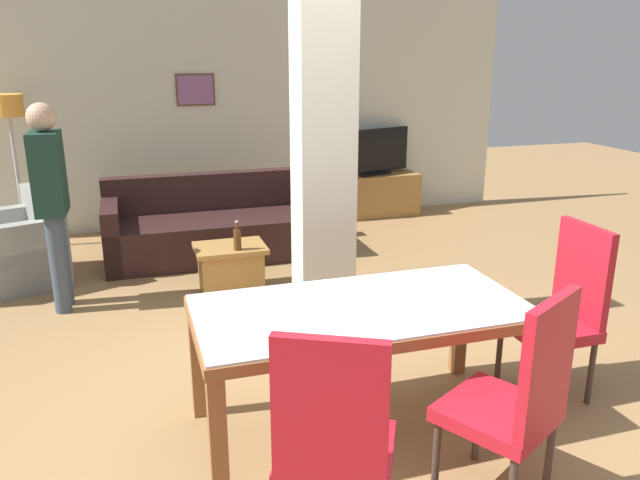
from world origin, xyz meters
TOP-DOWN VIEW (x-y plane):
  - ground_plane at (0.00, 0.00)m, footprint 18.00×18.00m
  - back_wall at (-0.00, 4.61)m, footprint 7.20×0.09m
  - divider_pillar at (0.21, 1.34)m, footprint 0.40×0.32m
  - dining_table at (0.00, 0.00)m, footprint 1.78×0.88m
  - dining_chair_near_right at (0.44, -0.79)m, footprint 0.63×0.63m
  - dining_chair_head_right at (1.30, 0.00)m, footprint 0.46×0.46m
  - dining_chair_near_left at (-0.44, -0.86)m, footprint 0.62×0.62m
  - sofa at (-0.33, 3.34)m, footprint 2.15×0.90m
  - armchair at (-2.16, 3.03)m, footprint 1.08×1.06m
  - coffee_table at (-0.34, 2.27)m, footprint 0.61×0.45m
  - bottle at (-0.29, 2.14)m, footprint 0.07×0.07m
  - tv_stand at (1.82, 4.33)m, footprint 1.17×0.40m
  - tv_screen at (1.82, 4.33)m, footprint 1.03×0.35m
  - floor_lamp at (-2.23, 4.19)m, footprint 0.31×0.31m
  - standing_person at (-1.71, 2.31)m, footprint 0.23×0.39m

SIDE VIEW (x-z plane):
  - ground_plane at x=0.00m, z-range 0.00..0.00m
  - coffee_table at x=-0.34m, z-range 0.01..0.42m
  - tv_stand at x=1.82m, z-range 0.00..0.54m
  - sofa at x=-0.33m, z-range -0.12..0.68m
  - armchair at x=-2.16m, z-range -0.13..0.71m
  - bottle at x=-0.29m, z-range 0.39..0.64m
  - dining_chair_near_right at x=0.44m, z-range 0.04..1.10m
  - dining_chair_head_right at x=1.30m, z-range 0.04..1.10m
  - dining_chair_near_left at x=-0.44m, z-range 0.04..1.10m
  - dining_table at x=0.00m, z-range 0.22..0.96m
  - tv_screen at x=1.82m, z-range 0.53..1.10m
  - standing_person at x=-1.71m, z-range 0.13..1.79m
  - divider_pillar at x=0.21m, z-range 0.00..2.70m
  - floor_lamp at x=-2.23m, z-range 0.54..2.16m
  - back_wall at x=0.00m, z-range 0.00..2.70m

